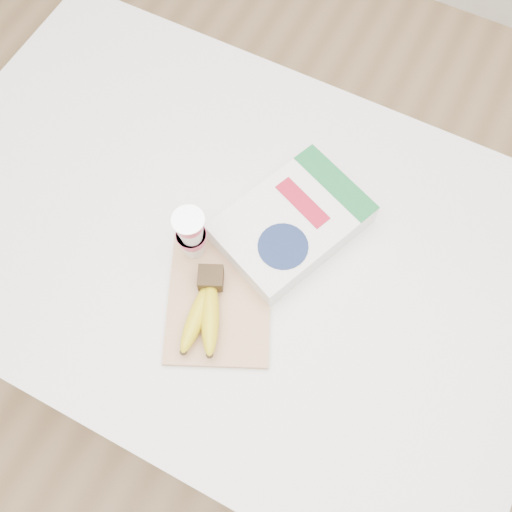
{
  "coord_description": "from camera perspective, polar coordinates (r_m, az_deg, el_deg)",
  "views": [
    {
      "loc": [
        0.29,
        -0.42,
        2.07
      ],
      "look_at": [
        0.09,
        -0.03,
        1.05
      ],
      "focal_mm": 40.0,
      "sensor_mm": 36.0,
      "label": 1
    }
  ],
  "objects": [
    {
      "name": "table",
      "position": [
        1.64,
        -2.18,
        -5.48
      ],
      "size": [
        1.35,
        0.9,
        1.01
      ],
      "primitive_type": "cube",
      "color": "white",
      "rests_on": "ground"
    },
    {
      "name": "room",
      "position": [
        0.88,
        -4.12,
        11.67
      ],
      "size": [
        4.0,
        4.0,
        4.0
      ],
      "color": "tan",
      "rests_on": "ground"
    },
    {
      "name": "cutting_board",
      "position": [
        1.11,
        -3.67,
        -4.21
      ],
      "size": [
        0.29,
        0.33,
        0.01
      ],
      "primitive_type": "cube",
      "rotation": [
        0.0,
        0.0,
        0.44
      ],
      "color": "tan",
      "rests_on": "table"
    },
    {
      "name": "yogurt_stack",
      "position": [
        1.08,
        -6.51,
        2.18
      ],
      "size": [
        0.06,
        0.06,
        0.14
      ],
      "color": "white",
      "rests_on": "cutting_board"
    },
    {
      "name": "cereal_box",
      "position": [
        1.15,
        3.58,
        3.26
      ],
      "size": [
        0.29,
        0.34,
        0.06
      ],
      "rotation": [
        0.0,
        0.0,
        -0.39
      ],
      "color": "white",
      "rests_on": "table"
    },
    {
      "name": "bananas",
      "position": [
        1.08,
        -5.14,
        -5.42
      ],
      "size": [
        0.12,
        0.19,
        0.05
      ],
      "color": "#382816",
      "rests_on": "cutting_board"
    }
  ]
}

